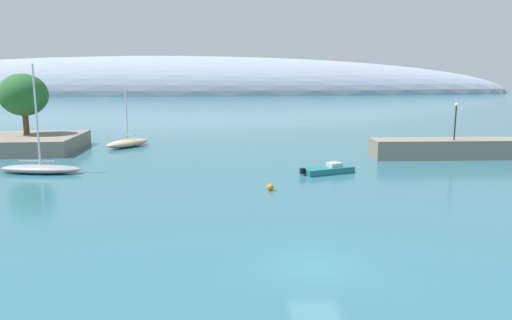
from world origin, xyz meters
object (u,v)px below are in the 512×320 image
(sailboat_sand_mid_mooring, at_px, (128,143))
(harbor_lamp_post, at_px, (456,117))
(mooring_buoy_orange, at_px, (270,187))
(motorboat_teal_foreground, at_px, (328,170))
(sailboat_grey_near_shore, at_px, (41,168))
(tree_clump_shore, at_px, (23,95))

(sailboat_sand_mid_mooring, bearing_deg, harbor_lamp_post, 109.47)
(mooring_buoy_orange, bearing_deg, motorboat_teal_foreground, 45.14)
(sailboat_grey_near_shore, xyz_separation_m, mooring_buoy_orange, (21.29, -9.10, -0.25))
(sailboat_sand_mid_mooring, bearing_deg, sailboat_grey_near_shore, 20.89)
(sailboat_sand_mid_mooring, height_order, harbor_lamp_post, sailboat_sand_mid_mooring)
(sailboat_grey_near_shore, distance_m, mooring_buoy_orange, 23.15)
(sailboat_grey_near_shore, distance_m, sailboat_sand_mid_mooring, 17.85)
(tree_clump_shore, relative_size, motorboat_teal_foreground, 1.39)
(sailboat_grey_near_shore, height_order, harbor_lamp_post, sailboat_grey_near_shore)
(tree_clump_shore, distance_m, sailboat_sand_mid_mooring, 14.17)
(tree_clump_shore, distance_m, sailboat_grey_near_shore, 19.14)
(motorboat_teal_foreground, relative_size, mooring_buoy_orange, 9.89)
(sailboat_grey_near_shore, bearing_deg, mooring_buoy_orange, -13.19)
(mooring_buoy_orange, height_order, harbor_lamp_post, harbor_lamp_post)
(tree_clump_shore, bearing_deg, mooring_buoy_orange, -41.87)
(tree_clump_shore, relative_size, sailboat_grey_near_shore, 0.74)
(tree_clump_shore, distance_m, harbor_lamp_post, 52.65)
(sailboat_grey_near_shore, relative_size, harbor_lamp_post, 2.49)
(motorboat_teal_foreground, bearing_deg, harbor_lamp_post, 3.35)
(sailboat_grey_near_shore, xyz_separation_m, motorboat_teal_foreground, (27.68, -2.68, -0.18))
(harbor_lamp_post, bearing_deg, sailboat_grey_near_shore, -175.01)
(mooring_buoy_orange, distance_m, harbor_lamp_post, 26.32)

